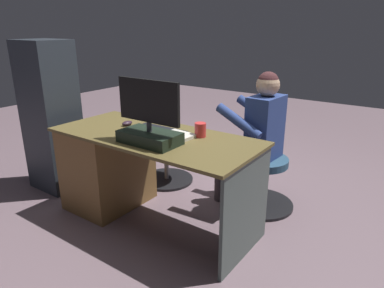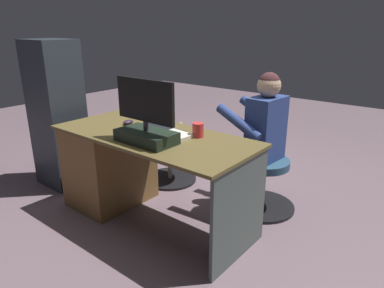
{
  "view_description": "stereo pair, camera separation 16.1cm",
  "coord_description": "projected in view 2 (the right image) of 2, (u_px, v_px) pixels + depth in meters",
  "views": [
    {
      "loc": [
        -1.63,
        2.2,
        1.48
      ],
      "look_at": [
        -0.1,
        0.03,
        0.57
      ],
      "focal_mm": 32.66,
      "sensor_mm": 36.0,
      "label": 1
    },
    {
      "loc": [
        -1.76,
        2.1,
        1.48
      ],
      "look_at": [
        -0.1,
        0.03,
        0.57
      ],
      "focal_mm": 32.66,
      "sensor_mm": 36.0,
      "label": 2
    }
  ],
  "objects": [
    {
      "name": "teddy_bear",
      "position": [
        170.0,
        125.0,
        3.33
      ],
      "size": [
        0.21,
        0.21,
        0.3
      ],
      "color": "#A37C54",
      "rests_on": "office_chair_teddy"
    },
    {
      "name": "computer_mouse",
      "position": [
        128.0,
        122.0,
        2.81
      ],
      "size": [
        0.06,
        0.1,
        0.04
      ],
      "primitive_type": "ellipsoid",
      "color": "#2F1E2C",
      "rests_on": "desk"
    },
    {
      "name": "monitor",
      "position": [
        146.0,
        125.0,
        2.35
      ],
      "size": [
        0.5,
        0.23,
        0.43
      ],
      "color": "black",
      "rests_on": "desk"
    },
    {
      "name": "cup",
      "position": [
        198.0,
        130.0,
        2.48
      ],
      "size": [
        0.08,
        0.08,
        0.1
      ],
      "primitive_type": "cylinder",
      "color": "red",
      "rests_on": "desk"
    },
    {
      "name": "equipment_rack",
      "position": [
        57.0,
        115.0,
        3.25
      ],
      "size": [
        0.44,
        0.36,
        1.36
      ],
      "primitive_type": "cube",
      "color": "#282F37",
      "rests_on": "ground_plane"
    },
    {
      "name": "notebook_binder",
      "position": [
        169.0,
        137.0,
        2.45
      ],
      "size": [
        0.25,
        0.32,
        0.02
      ],
      "primitive_type": "cube",
      "rotation": [
        0.0,
        0.0,
        -0.09
      ],
      "color": "beige",
      "rests_on": "desk"
    },
    {
      "name": "person",
      "position": [
        257.0,
        131.0,
        2.81
      ],
      "size": [
        0.51,
        0.5,
        1.14
      ],
      "color": "navy",
      "rests_on": "ground_plane"
    },
    {
      "name": "office_chair_teddy",
      "position": [
        170.0,
        156.0,
        3.43
      ],
      "size": [
        0.52,
        0.52,
        0.44
      ],
      "color": "black",
      "rests_on": "ground_plane"
    },
    {
      "name": "ground_plane",
      "position": [
        186.0,
        202.0,
        3.07
      ],
      "size": [
        10.0,
        10.0,
        0.0
      ],
      "primitive_type": "plane",
      "color": "slate"
    },
    {
      "name": "tv_remote",
      "position": [
        125.0,
        130.0,
        2.63
      ],
      "size": [
        0.06,
        0.15,
        0.02
      ],
      "primitive_type": "cube",
      "rotation": [
        0.0,
        0.0,
        0.1
      ],
      "color": "black",
      "rests_on": "desk"
    },
    {
      "name": "keyboard",
      "position": [
        159.0,
        130.0,
        2.64
      ],
      "size": [
        0.42,
        0.14,
        0.02
      ],
      "primitive_type": "cube",
      "color": "black",
      "rests_on": "desk"
    },
    {
      "name": "visitor_chair",
      "position": [
        262.0,
        182.0,
        2.91
      ],
      "size": [
        0.56,
        0.56,
        0.44
      ],
      "color": "black",
      "rests_on": "ground_plane"
    },
    {
      "name": "desk",
      "position": [
        118.0,
        163.0,
        2.93
      ],
      "size": [
        1.58,
        0.7,
        0.72
      ],
      "color": "brown",
      "rests_on": "ground_plane"
    }
  ]
}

